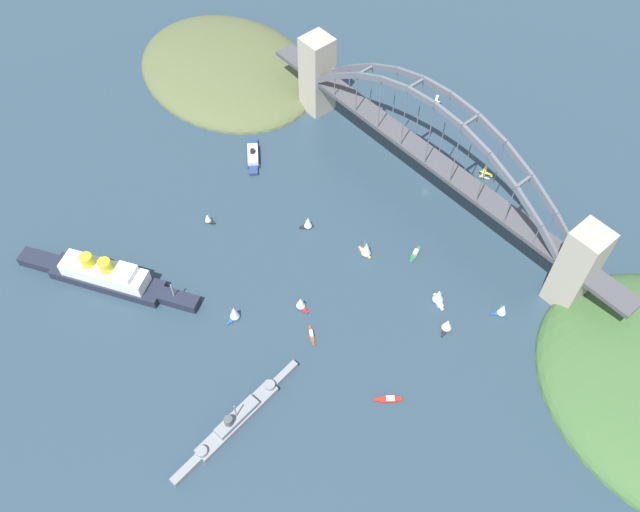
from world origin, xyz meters
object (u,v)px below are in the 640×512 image
Objects in this scene: small_boat_7 at (439,295)px; small_boat_8 at (366,248)px; small_boat_3 at (308,222)px; small_boat_9 at (415,253)px; small_boat_10 at (447,324)px; small_boat_2 at (301,303)px; small_boat_6 at (208,218)px; naval_cruiser at (236,420)px; seaplane_taxiing_near_bridge at (485,174)px; small_boat_5 at (234,312)px; seaplane_second_in_formation at (435,102)px; small_boat_4 at (311,335)px; harbor_ferry_steamer at (253,156)px; small_boat_1 at (503,309)px; harbor_arch_bridge at (432,157)px; small_boat_0 at (389,399)px; ocean_liner at (106,276)px.

small_boat_8 reaches higher than small_boat_7.
small_boat_3 is 0.77× the size of small_boat_9.
small_boat_10 is (-58.72, 1.47, -1.05)m from small_boat_8.
small_boat_6 is at bearing 2.29° from small_boat_2.
naval_cruiser is 7.86× the size of seaplane_taxiing_near_bridge.
seaplane_second_in_formation is at bearing -76.80° from small_boat_5.
small_boat_7 reaches higher than seaplane_taxiing_near_bridge.
small_boat_6 is at bearing -2.27° from small_boat_4.
small_boat_6 is (-22.97, 48.28, 1.15)m from harbor_ferry_steamer.
small_boat_1 is at bearing -160.82° from small_boat_3.
seaplane_taxiing_near_bridge is 1.13× the size of small_boat_2.
small_boat_8 is at bearing -145.42° from small_boat_6.
harbor_arch_bridge reaches higher than seaplane_second_in_formation.
seaplane_taxiing_near_bridge is 137.75m from small_boat_2.
small_boat_6 is at bearing 0.49° from small_boat_0.
ocean_liner is 8.63× the size of small_boat_5.
small_boat_1 is at bearing -113.96° from small_boat_10.
harbor_arch_bridge is 89.84m from small_boat_1.
small_boat_7 is at bearing -113.04° from small_boat_4.
small_boat_5 is at bearing 156.51° from small_boat_6.
seaplane_taxiing_near_bridge is 1.09× the size of small_boat_3.
harbor_ferry_steamer is 2.36× the size of small_boat_8.
naval_cruiser is 118.23m from small_boat_6.
small_boat_10 is (-27.88, -105.94, 1.44)m from naval_cruiser.
small_boat_4 is at bearing 177.73° from small_boat_6.
seaplane_second_in_formation is at bearing -51.44° from small_boat_9.
small_boat_3 is (64.97, -96.33, 1.34)m from naval_cruiser.
small_boat_2 is 75.46m from small_boat_6.
small_boat_5 is at bearing 107.60° from small_boat_3.
small_boat_8 is (18.76, -53.58, 4.47)m from small_boat_4.
small_boat_0 is at bearing -161.69° from small_boat_5.
small_boat_1 is 54.01m from small_boat_9.
small_boat_2 reaches higher than harbor_ferry_steamer.
naval_cruiser is 8.54× the size of small_boat_3.
small_boat_5 is 100.21m from small_boat_9.
small_boat_2 is (64.28, -1.81, 3.05)m from small_boat_0.
ocean_liner is at bearing 69.65° from harbor_arch_bridge.
small_boat_10 is (-14.00, 8.93, -0.37)m from small_boat_7.
harbor_arch_bridge is at bearing -110.35° from ocean_liner.
small_boat_8 is (-10.44, 56.45, -22.04)m from harbor_arch_bridge.
small_boat_8 is (-34.14, -11.08, 1.16)m from small_boat_3.
small_boat_2 is (-75.83, -65.10, -2.02)m from ocean_liner.
small_boat_8 is (67.18, -48.78, 4.37)m from small_boat_0.
seaplane_taxiing_near_bridge reaches higher than small_boat_9.
small_boat_3 is at bearing -72.40° from small_boat_5.
ocean_liner is 108.20m from small_boat_3.
ocean_liner is at bearing 68.98° from small_boat_3.
small_boat_7 reaches higher than small_boat_10.
harbor_ferry_steamer reaches higher than seaplane_taxiing_near_bridge.
small_boat_5 is at bearing 59.86° from small_boat_2.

